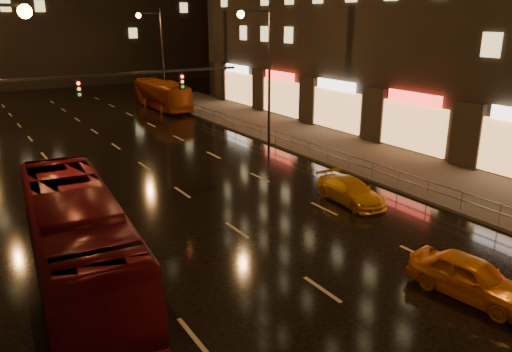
# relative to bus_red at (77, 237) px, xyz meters

# --- Properties ---
(ground) EXTENTS (140.00, 140.00, 0.00)m
(ground) POSITION_rel_bus_red_xyz_m (7.00, 10.86, -1.70)
(ground) COLOR black
(ground) RESTS_ON ground
(sidewalk_right) EXTENTS (7.00, 70.00, 0.15)m
(sidewalk_right) POSITION_rel_bus_red_xyz_m (20.50, 5.86, -1.63)
(sidewalk_right) COLOR #38332D
(sidewalk_right) RESTS_ON ground
(traffic_signal) EXTENTS (15.31, 0.32, 6.20)m
(traffic_signal) POSITION_rel_bus_red_xyz_m (1.94, 10.86, 3.04)
(traffic_signal) COLOR black
(traffic_signal) RESTS_ON ground
(railing_right) EXTENTS (0.05, 56.00, 1.00)m
(railing_right) POSITION_rel_bus_red_xyz_m (17.20, 8.86, -0.80)
(railing_right) COLOR #99999E
(railing_right) RESTS_ON sidewalk_right
(bus_red) EXTENTS (3.92, 12.41, 3.40)m
(bus_red) POSITION_rel_bus_red_xyz_m (0.00, 0.00, 0.00)
(bus_red) COLOR #5B0D15
(bus_red) RESTS_ON ground
(bus_curb) EXTENTS (2.48, 10.41, 2.90)m
(bus_curb) POSITION_rel_bus_red_xyz_m (16.00, 32.23, -0.25)
(bus_curb) COLOR #A44610
(bus_curb) RESTS_ON ground
(taxi_near) EXTENTS (2.23, 4.39, 1.43)m
(taxi_near) POSITION_rel_bus_red_xyz_m (10.95, -8.14, -0.98)
(taxi_near) COLOR orange
(taxi_near) RESTS_ON ground
(taxi_far) EXTENTS (2.02, 4.38, 1.24)m
(taxi_far) POSITION_rel_bus_red_xyz_m (13.72, 0.86, -1.08)
(taxi_far) COLOR orange
(taxi_far) RESTS_ON ground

